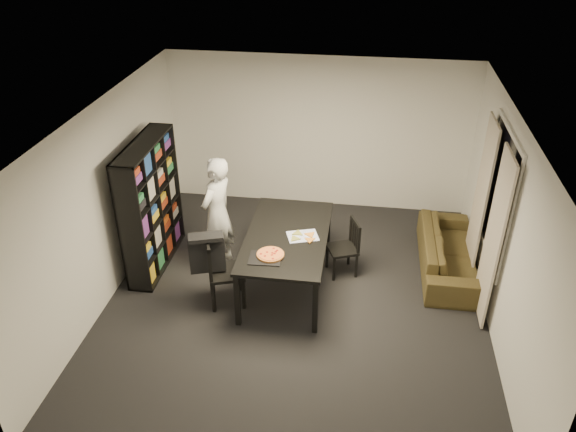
# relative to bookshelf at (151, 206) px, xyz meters

# --- Properties ---
(room) EXTENTS (5.01, 5.51, 2.61)m
(room) POSITION_rel_bookshelf_xyz_m (2.16, -0.60, 0.35)
(room) COLOR black
(room) RESTS_ON ground
(window_pane) EXTENTS (0.02, 1.40, 1.60)m
(window_pane) POSITION_rel_bookshelf_xyz_m (4.64, -0.00, 0.55)
(window_pane) COLOR black
(window_pane) RESTS_ON room
(window_frame) EXTENTS (0.03, 1.52, 1.72)m
(window_frame) POSITION_rel_bookshelf_xyz_m (4.64, -0.00, 0.55)
(window_frame) COLOR white
(window_frame) RESTS_ON room
(curtain_left) EXTENTS (0.03, 0.70, 2.25)m
(curtain_left) POSITION_rel_bookshelf_xyz_m (4.56, -0.52, 0.20)
(curtain_left) COLOR beige
(curtain_left) RESTS_ON room
(curtain_right) EXTENTS (0.03, 0.70, 2.25)m
(curtain_right) POSITION_rel_bookshelf_xyz_m (4.56, 0.52, 0.20)
(curtain_right) COLOR beige
(curtain_right) RESTS_ON room
(bookshelf) EXTENTS (0.35, 1.50, 1.90)m
(bookshelf) POSITION_rel_bookshelf_xyz_m (0.00, 0.00, 0.00)
(bookshelf) COLOR black
(bookshelf) RESTS_ON room
(dining_table) EXTENTS (1.09, 1.95, 0.81)m
(dining_table) POSITION_rel_bookshelf_xyz_m (1.98, -0.27, -0.21)
(dining_table) COLOR black
(dining_table) RESTS_ON room
(chair_left) EXTENTS (0.58, 0.58, 0.99)m
(chair_left) POSITION_rel_bookshelf_xyz_m (1.16, -0.78, -0.39)
(chair_left) COLOR black
(chair_left) RESTS_ON room
(chair_right) EXTENTS (0.50, 0.50, 0.83)m
(chair_right) POSITION_rel_bookshelf_xyz_m (2.79, 0.16, -0.48)
(chair_right) COLOR black
(chair_right) RESTS_ON room
(draped_jacket) EXTENTS (0.48, 0.32, 0.55)m
(draped_jacket) POSITION_rel_bookshelf_xyz_m (1.03, -0.82, -0.13)
(draped_jacket) COLOR black
(draped_jacket) RESTS_ON chair_left
(person) EXTENTS (0.60, 0.72, 1.70)m
(person) POSITION_rel_bookshelf_xyz_m (0.93, 0.09, -0.10)
(person) COLOR silver
(person) RESTS_ON room
(baking_tray) EXTENTS (0.42, 0.34, 0.01)m
(baking_tray) POSITION_rel_bookshelf_xyz_m (1.79, -0.85, -0.13)
(baking_tray) COLOR black
(baking_tray) RESTS_ON dining_table
(pepperoni_pizza) EXTENTS (0.35, 0.35, 0.03)m
(pepperoni_pizza) POSITION_rel_bookshelf_xyz_m (1.85, -0.79, -0.11)
(pepperoni_pizza) COLOR #A76330
(pepperoni_pizza) RESTS_ON dining_table
(kitchen_towel) EXTENTS (0.47, 0.41, 0.01)m
(kitchen_towel) POSITION_rel_bookshelf_xyz_m (2.20, -0.27, -0.13)
(kitchen_towel) COLOR white
(kitchen_towel) RESTS_ON dining_table
(pizza_slices) EXTENTS (0.42, 0.37, 0.01)m
(pizza_slices) POSITION_rel_bookshelf_xyz_m (2.20, -0.30, -0.12)
(pizza_slices) COLOR #CE8940
(pizza_slices) RESTS_ON dining_table
(sofa) EXTENTS (0.76, 1.93, 0.56)m
(sofa) POSITION_rel_bookshelf_xyz_m (4.24, 0.44, -0.67)
(sofa) COLOR #382A16
(sofa) RESTS_ON room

